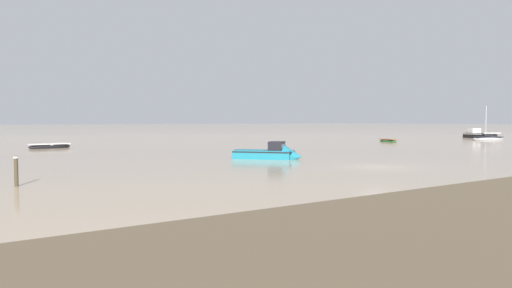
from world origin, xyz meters
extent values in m
plane|color=tan|center=(0.00, 0.00, 0.00)|extent=(800.00, 800.00, 0.00)
ellipsoid|color=gray|center=(48.23, 19.30, 0.18)|extent=(5.19, 3.90, 0.88)
cube|color=black|center=(48.23, 19.30, 0.53)|extent=(4.45, 3.38, 0.09)
cube|color=black|center=(48.01, 19.42, 0.77)|extent=(1.49, 1.36, 0.32)
cylinder|color=#B7BABF|center=(47.84, 19.53, 3.02)|extent=(0.09, 0.09, 4.81)
cylinder|color=beige|center=(48.78, 18.98, 1.09)|extent=(2.51, 1.54, 0.18)
cube|color=black|center=(55.81, 25.12, 0.28)|extent=(4.04, 6.17, 1.12)
cone|color=black|center=(56.74, 27.96, 0.28)|extent=(2.70, 2.40, 2.26)
cube|color=silver|center=(55.83, 25.18, 0.70)|extent=(4.12, 6.31, 0.12)
cube|color=silver|center=(56.23, 26.42, 1.28)|extent=(2.12, 1.86, 0.87)
cube|color=#384751|center=(56.45, 27.07, 1.34)|extent=(1.72, 0.83, 0.70)
cube|color=black|center=(54.94, 22.46, 0.45)|extent=(0.54, 0.47, 0.80)
cube|color=#197084|center=(-2.38, 9.87, 0.23)|extent=(4.50, 4.84, 0.92)
cone|color=#197084|center=(-0.80, 7.99, 0.23)|extent=(2.36, 2.31, 1.85)
cube|color=black|center=(-2.34, 9.83, 0.58)|extent=(4.60, 4.94, 0.10)
cube|color=black|center=(-1.66, 9.01, 1.05)|extent=(1.84, 1.80, 0.72)
cube|color=#384751|center=(-1.29, 8.58, 1.10)|extent=(1.24, 1.10, 0.57)
cube|color=black|center=(-3.85, 11.62, 0.37)|extent=(0.47, 0.46, 0.66)
ellipsoid|color=#23602D|center=(30.42, 24.40, 0.12)|extent=(1.91, 3.68, 0.55)
cube|color=brown|center=(30.42, 24.40, 0.36)|extent=(1.83, 3.40, 0.07)
cube|color=brown|center=(30.42, 24.40, 0.28)|extent=(1.10, 0.44, 0.06)
ellipsoid|color=black|center=(-13.67, 35.58, 0.16)|extent=(4.77, 2.29, 0.72)
cube|color=silver|center=(-13.67, 35.58, 0.47)|extent=(4.41, 2.20, 0.10)
cube|color=silver|center=(-13.67, 35.58, 0.36)|extent=(0.51, 1.44, 0.07)
cylinder|color=#3D3323|center=(-21.27, 3.24, 0.63)|extent=(0.18, 0.18, 1.58)
cylinder|color=silver|center=(-21.27, 3.24, 1.37)|extent=(0.22, 0.22, 0.08)
camera|label=1|loc=(-24.40, -21.11, 3.07)|focal=32.94mm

